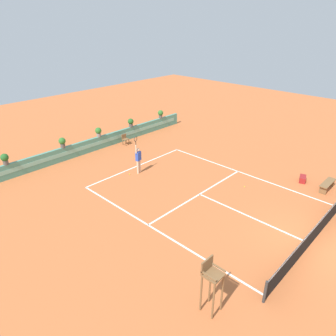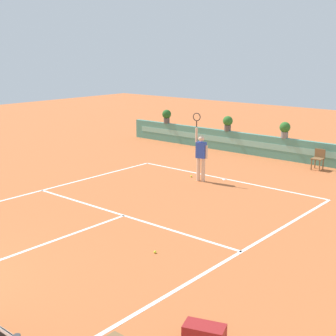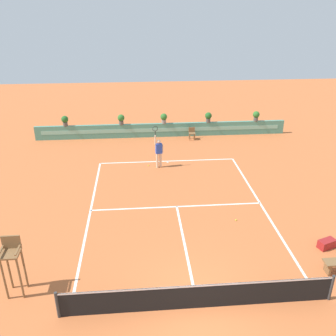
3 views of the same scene
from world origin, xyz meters
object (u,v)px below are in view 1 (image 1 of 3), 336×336
object	(u,v)px
gear_bag	(303,179)
tennis_ball_mid_court	(244,187)
potted_plant_left	(62,142)
potted_plant_right	(131,122)
potted_plant_far_left	(5,158)
bench_courtside	(327,184)
ball_kid_chair	(125,139)
umpire_chair	(211,280)
potted_plant_far_right	(161,114)
tennis_player	(138,158)
potted_plant_centre	(98,132)
tennis_ball_near_baseline	(130,174)

from	to	relation	value
gear_bag	tennis_ball_mid_court	world-z (taller)	gear_bag
potted_plant_left	potted_plant_right	world-z (taller)	same
potted_plant_right	potted_plant_far_left	world-z (taller)	same
bench_courtside	gear_bag	bearing A→B (deg)	87.62
ball_kid_chair	tennis_ball_mid_court	world-z (taller)	ball_kid_chair
umpire_chair	ball_kid_chair	xyz separation A→B (m)	(8.06, 14.39, -0.86)
tennis_ball_mid_court	potted_plant_far_left	bearing A→B (deg)	129.30
umpire_chair	bench_courtside	size ratio (longest dim) A/B	1.34
tennis_ball_mid_court	potted_plant_far_left	size ratio (longest dim) A/B	0.09
potted_plant_far_right	tennis_player	bearing A→B (deg)	-144.29
tennis_player	umpire_chair	bearing A→B (deg)	-118.99
potted_plant_far_left	potted_plant_centre	distance (m)	6.94
potted_plant_far_left	potted_plant_centre	bearing A→B (deg)	0.00
potted_plant_left	potted_plant_far_right	world-z (taller)	same
tennis_ball_mid_court	potted_plant_left	size ratio (longest dim) A/B	0.09
ball_kid_chair	potted_plant_far_left	distance (m)	8.96
bench_courtside	potted_plant_far_right	size ratio (longest dim) A/B	2.21
tennis_ball_near_baseline	tennis_player	bearing A→B (deg)	-20.34
bench_courtside	potted_plant_left	bearing A→B (deg)	119.34
gear_bag	tennis_ball_near_baseline	size ratio (longest dim) A/B	10.29
gear_bag	potted_plant_right	bearing A→B (deg)	99.61
bench_courtside	potted_plant_far_left	bearing A→B (deg)	129.35
tennis_player	potted_plant_far_right	bearing A→B (deg)	35.71
ball_kid_chair	gear_bag	xyz separation A→B (m)	(3.59, -12.95, -0.30)
umpire_chair	potted_plant_right	bearing A→B (deg)	58.32
bench_courtside	tennis_ball_near_baseline	distance (m)	12.11
bench_courtside	tennis_player	size ratio (longest dim) A/B	0.62
potted_plant_right	potted_plant_centre	xyz separation A→B (m)	(-3.22, 0.00, 0.00)
gear_bag	potted_plant_far_left	distance (m)	18.56
tennis_player	potted_plant_far_left	xyz separation A→B (m)	(-6.24, 5.35, 0.36)
tennis_ball_mid_court	potted_plant_right	xyz separation A→B (m)	(0.80, 11.43, 1.38)
tennis_ball_near_baseline	potted_plant_left	world-z (taller)	potted_plant_left
potted_plant_left	tennis_ball_mid_court	bearing A→B (deg)	-64.51
umpire_chair	potted_plant_far_right	world-z (taller)	umpire_chair
potted_plant_right	tennis_player	bearing A→B (deg)	-126.23
tennis_player	potted_plant_far_right	distance (m)	9.17
ball_kid_chair	gear_bag	distance (m)	13.44
tennis_player	potted_plant_right	distance (m)	6.64
ball_kid_chair	potted_plant_far_left	bearing A→B (deg)	175.29
tennis_ball_near_baseline	potted_plant_centre	size ratio (longest dim) A/B	0.09
tennis_ball_mid_court	potted_plant_centre	xyz separation A→B (m)	(-2.42, 11.43, 1.38)
potted_plant_right	ball_kid_chair	bearing A→B (deg)	-150.11
ball_kid_chair	bench_courtside	distance (m)	14.83
ball_kid_chair	potted_plant_right	distance (m)	1.74
potted_plant_left	potted_plant_far_left	bearing A→B (deg)	180.00
bench_courtside	tennis_ball_mid_court	size ratio (longest dim) A/B	23.53
tennis_player	tennis_ball_mid_court	size ratio (longest dim) A/B	38.01
tennis_ball_mid_court	potted_plant_far_left	world-z (taller)	potted_plant_far_left
potted_plant_left	potted_plant_far_right	size ratio (longest dim) A/B	1.00
tennis_ball_mid_court	potted_plant_left	distance (m)	12.74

